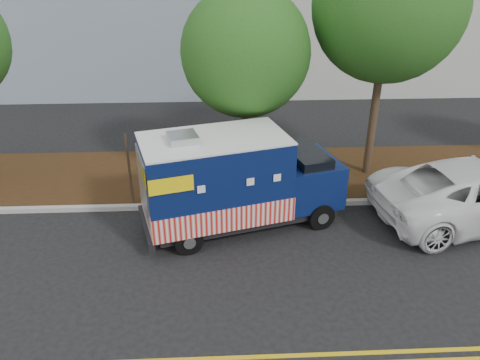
{
  "coord_description": "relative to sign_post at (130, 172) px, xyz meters",
  "views": [
    {
      "loc": [
        0.67,
        -11.02,
        7.33
      ],
      "look_at": [
        1.21,
        0.6,
        1.34
      ],
      "focal_mm": 35.0,
      "sensor_mm": 36.0,
      "label": 1
    }
  ],
  "objects": [
    {
      "name": "tree_c",
      "position": [
        7.76,
        1.77,
        4.39
      ],
      "size": [
        4.54,
        4.54,
        7.87
      ],
      "color": "#38281C",
      "rests_on": "ground"
    },
    {
      "name": "tree_b",
      "position": [
        3.52,
        1.48,
        3.14
      ],
      "size": [
        3.89,
        3.89,
        6.29
      ],
      "color": "#38281C",
      "rests_on": "ground"
    },
    {
      "name": "white_car",
      "position": [
        10.17,
        -1.13,
        -0.34
      ],
      "size": [
        6.62,
        3.87,
        1.73
      ],
      "primitive_type": "imported",
      "rotation": [
        0.0,
        0.0,
        1.74
      ],
      "color": "white",
      "rests_on": "ground"
    },
    {
      "name": "centerline_near",
      "position": [
        2.03,
        -6.03,
        -1.19
      ],
      "size": [
        120.0,
        0.1,
        0.01
      ],
      "primitive_type": "cube",
      "color": "gold",
      "rests_on": "ground"
    },
    {
      "name": "food_truck",
      "position": [
        3.02,
        -1.19,
        0.14
      ],
      "size": [
        5.95,
        3.45,
        2.96
      ],
      "rotation": [
        0.0,
        0.0,
        0.27
      ],
      "color": "black",
      "rests_on": "ground"
    },
    {
      "name": "ground",
      "position": [
        2.03,
        -1.58,
        -1.2
      ],
      "size": [
        120.0,
        120.0,
        0.0
      ],
      "primitive_type": "plane",
      "color": "black",
      "rests_on": "ground"
    },
    {
      "name": "curb",
      "position": [
        2.03,
        -0.18,
        -1.12
      ],
      "size": [
        120.0,
        0.18,
        0.15
      ],
      "primitive_type": "cube",
      "color": "#9E9E99",
      "rests_on": "ground"
    },
    {
      "name": "sign_post",
      "position": [
        0.0,
        0.0,
        0.0
      ],
      "size": [
        0.06,
        0.06,
        2.4
      ],
      "primitive_type": "cube",
      "color": "#473828",
      "rests_on": "ground"
    },
    {
      "name": "mulch_strip",
      "position": [
        2.03,
        1.92,
        -1.12
      ],
      "size": [
        120.0,
        4.0,
        0.15
      ],
      "primitive_type": "cube",
      "color": "black",
      "rests_on": "ground"
    }
  ]
}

